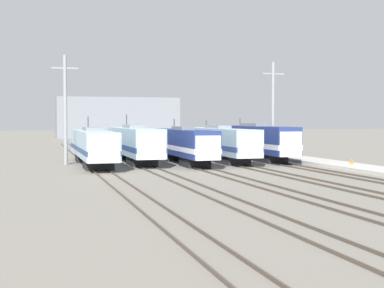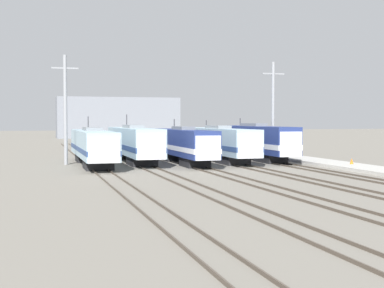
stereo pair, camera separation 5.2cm
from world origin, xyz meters
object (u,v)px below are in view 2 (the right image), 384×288
(locomotive_center, at_px, (184,145))
(traffic_cone, at_px, (352,161))
(locomotive_far_right, at_px, (255,141))
(catenary_tower_left, at_px, (65,108))
(locomotive_center_right, at_px, (219,143))
(locomotive_far_left, at_px, (93,146))
(catenary_tower_right, at_px, (273,110))
(locomotive_center_left, at_px, (134,143))

(locomotive_center, xyz_separation_m, traffic_cone, (15.05, -8.83, -1.49))
(locomotive_far_right, distance_m, catenary_tower_left, 22.48)
(locomotive_center_right, xyz_separation_m, locomotive_far_right, (4.87, 0.90, 0.11))
(locomotive_far_left, distance_m, catenary_tower_right, 21.86)
(locomotive_center, distance_m, locomotive_center_right, 5.45)
(locomotive_far_left, xyz_separation_m, catenary_tower_right, (21.43, 1.74, 3.94))
(locomotive_far_right, relative_size, catenary_tower_right, 1.69)
(locomotive_far_left, xyz_separation_m, catenary_tower_left, (-2.67, 1.74, 3.94))
(locomotive_far_right, xyz_separation_m, traffic_cone, (5.31, -12.17, -1.64))
(locomotive_center_right, relative_size, traffic_cone, 34.22)
(catenary_tower_right, bearing_deg, locomotive_center_left, 176.48)
(locomotive_far_left, distance_m, traffic_cone, 26.63)
(locomotive_center_right, distance_m, catenary_tower_left, 17.70)
(locomotive_center, relative_size, locomotive_far_right, 0.89)
(catenary_tower_right, bearing_deg, locomotive_far_right, 157.93)
(locomotive_far_left, bearing_deg, traffic_cone, -21.23)
(catenary_tower_left, bearing_deg, locomotive_center_right, -0.35)
(locomotive_far_left, xyz_separation_m, locomotive_far_right, (19.48, 2.54, 0.18))
(locomotive_center, height_order, traffic_cone, locomotive_center)
(locomotive_far_left, relative_size, locomotive_far_right, 1.01)
(locomotive_far_right, bearing_deg, traffic_cone, -66.43)
(locomotive_center_left, relative_size, locomotive_center, 1.13)
(locomotive_center_left, xyz_separation_m, catenary_tower_right, (16.56, -1.02, 3.83))
(locomotive_far_right, xyz_separation_m, catenary_tower_right, (1.95, -0.79, 3.76))
(locomotive_center_right, height_order, locomotive_far_right, locomotive_far_right)
(locomotive_far_left, bearing_deg, catenary_tower_left, 146.81)
(catenary_tower_left, bearing_deg, traffic_cone, -22.51)
(traffic_cone, bearing_deg, locomotive_far_right, 113.57)
(catenary_tower_right, bearing_deg, locomotive_center_right, -179.12)
(locomotive_far_left, height_order, locomotive_center_right, locomotive_far_left)
(locomotive_center_right, distance_m, catenary_tower_right, 7.84)
(locomotive_far_left, bearing_deg, locomotive_center_right, 6.40)
(locomotive_far_right, bearing_deg, locomotive_center, -161.07)
(locomotive_far_right, height_order, traffic_cone, locomotive_far_right)
(locomotive_center, height_order, locomotive_center_right, locomotive_center)
(locomotive_center_left, xyz_separation_m, catenary_tower_left, (-7.54, -1.02, 3.83))
(locomotive_far_left, height_order, locomotive_far_right, locomotive_far_left)
(locomotive_far_left, distance_m, locomotive_center, 9.77)
(catenary_tower_left, height_order, traffic_cone, catenary_tower_left)
(locomotive_center, relative_size, catenary_tower_right, 1.50)
(locomotive_center, height_order, catenary_tower_right, catenary_tower_right)
(locomotive_center_left, relative_size, catenary_tower_right, 1.70)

